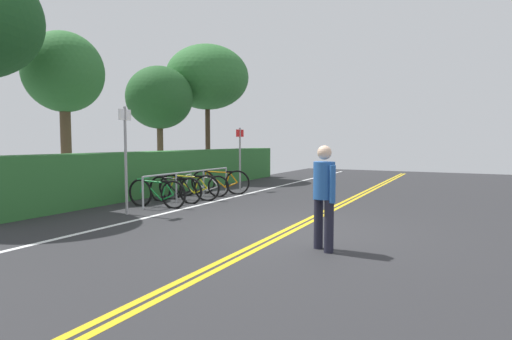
{
  "coord_description": "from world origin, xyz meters",
  "views": [
    {
      "loc": [
        -6.82,
        -2.86,
        1.63
      ],
      "look_at": [
        1.97,
        1.71,
        0.94
      ],
      "focal_mm": 28.5,
      "sensor_mm": 36.0,
      "label": 1
    }
  ],
  "objects_px": {
    "bicycle_2": "(189,187)",
    "tree_far_right": "(159,98)",
    "bike_rack": "(191,179)",
    "pedestrian": "(324,191)",
    "tree_extra": "(207,78)",
    "bicycle_1": "(175,190)",
    "sign_post_far": "(240,153)",
    "tree_mid": "(64,74)",
    "bicycle_0": "(157,193)",
    "sign_post_near": "(126,150)",
    "bicycle_4": "(220,182)",
    "bicycle_3": "(202,186)"
  },
  "relations": [
    {
      "from": "bicycle_2",
      "to": "tree_far_right",
      "type": "distance_m",
      "value": 5.43
    },
    {
      "from": "bike_rack",
      "to": "pedestrian",
      "type": "distance_m",
      "value": 6.09
    },
    {
      "from": "bike_rack",
      "to": "tree_extra",
      "type": "bearing_deg",
      "value": 29.56
    },
    {
      "from": "bicycle_1",
      "to": "pedestrian",
      "type": "bearing_deg",
      "value": -119.04
    },
    {
      "from": "bicycle_2",
      "to": "bicycle_1",
      "type": "bearing_deg",
      "value": 176.16
    },
    {
      "from": "bicycle_1",
      "to": "bicycle_2",
      "type": "relative_size",
      "value": 0.96
    },
    {
      "from": "sign_post_far",
      "to": "tree_far_right",
      "type": "distance_m",
      "value": 4.23
    },
    {
      "from": "tree_far_right",
      "to": "tree_mid",
      "type": "bearing_deg",
      "value": 177.88
    },
    {
      "from": "bicycle_0",
      "to": "bike_rack",
      "type": "bearing_deg",
      "value": 1.7
    },
    {
      "from": "bicycle_2",
      "to": "tree_far_right",
      "type": "xyz_separation_m",
      "value": [
        2.92,
        3.53,
        2.92
      ]
    },
    {
      "from": "sign_post_far",
      "to": "sign_post_near",
      "type": "bearing_deg",
      "value": 179.88
    },
    {
      "from": "bike_rack",
      "to": "bicycle_4",
      "type": "xyz_separation_m",
      "value": [
        1.46,
        -0.05,
        -0.21
      ]
    },
    {
      "from": "bike_rack",
      "to": "bicycle_1",
      "type": "relative_size",
      "value": 2.23
    },
    {
      "from": "bicycle_1",
      "to": "bicycle_4",
      "type": "height_order",
      "value": "bicycle_4"
    },
    {
      "from": "bicycle_0",
      "to": "sign_post_far",
      "type": "bearing_deg",
      "value": -1.77
    },
    {
      "from": "sign_post_far",
      "to": "bicycle_2",
      "type": "bearing_deg",
      "value": 176.17
    },
    {
      "from": "sign_post_far",
      "to": "bicycle_0",
      "type": "bearing_deg",
      "value": 178.23
    },
    {
      "from": "tree_mid",
      "to": "bicycle_3",
      "type": "bearing_deg",
      "value": -61.84
    },
    {
      "from": "bicycle_2",
      "to": "tree_mid",
      "type": "distance_m",
      "value": 5.03
    },
    {
      "from": "sign_post_far",
      "to": "tree_mid",
      "type": "relative_size",
      "value": 0.43
    },
    {
      "from": "bike_rack",
      "to": "sign_post_near",
      "type": "height_order",
      "value": "sign_post_near"
    },
    {
      "from": "bike_rack",
      "to": "bicycle_1",
      "type": "xyz_separation_m",
      "value": [
        -0.63,
        0.04,
        -0.24
      ]
    },
    {
      "from": "bicycle_1",
      "to": "bicycle_2",
      "type": "xyz_separation_m",
      "value": [
        0.56,
        -0.04,
        0.01
      ]
    },
    {
      "from": "bike_rack",
      "to": "tree_far_right",
      "type": "relative_size",
      "value": 0.86
    },
    {
      "from": "sign_post_far",
      "to": "tree_mid",
      "type": "height_order",
      "value": "tree_mid"
    },
    {
      "from": "bike_rack",
      "to": "pedestrian",
      "type": "xyz_separation_m",
      "value": [
        -3.44,
        -5.01,
        0.31
      ]
    },
    {
      "from": "tree_extra",
      "to": "bike_rack",
      "type": "bearing_deg",
      "value": -150.44
    },
    {
      "from": "tree_mid",
      "to": "sign_post_far",
      "type": "bearing_deg",
      "value": -46.5
    },
    {
      "from": "bicycle_4",
      "to": "tree_far_right",
      "type": "bearing_deg",
      "value": 68.83
    },
    {
      "from": "bike_rack",
      "to": "bicycle_4",
      "type": "bearing_deg",
      "value": -2.13
    },
    {
      "from": "bicycle_4",
      "to": "sign_post_far",
      "type": "relative_size",
      "value": 0.85
    },
    {
      "from": "sign_post_near",
      "to": "sign_post_far",
      "type": "height_order",
      "value": "sign_post_near"
    },
    {
      "from": "bike_rack",
      "to": "sign_post_far",
      "type": "distance_m",
      "value": 2.61
    },
    {
      "from": "bicycle_0",
      "to": "tree_extra",
      "type": "relative_size",
      "value": 0.3
    },
    {
      "from": "pedestrian",
      "to": "tree_far_right",
      "type": "relative_size",
      "value": 0.35
    },
    {
      "from": "pedestrian",
      "to": "tree_mid",
      "type": "relative_size",
      "value": 0.33
    },
    {
      "from": "bicycle_0",
      "to": "sign_post_far",
      "type": "xyz_separation_m",
      "value": [
        3.98,
        -0.12,
        0.92
      ]
    },
    {
      "from": "bicycle_3",
      "to": "pedestrian",
      "type": "distance_m",
      "value": 6.67
    },
    {
      "from": "bike_rack",
      "to": "tree_extra",
      "type": "xyz_separation_m",
      "value": [
        5.21,
        2.95,
        3.74
      ]
    },
    {
      "from": "sign_post_near",
      "to": "tree_extra",
      "type": "distance_m",
      "value": 8.87
    },
    {
      "from": "bicycle_0",
      "to": "bicycle_4",
      "type": "height_order",
      "value": "bicycle_4"
    },
    {
      "from": "tree_mid",
      "to": "tree_extra",
      "type": "relative_size",
      "value": 0.85
    },
    {
      "from": "sign_post_near",
      "to": "tree_far_right",
      "type": "relative_size",
      "value": 0.54
    },
    {
      "from": "bicycle_2",
      "to": "tree_mid",
      "type": "bearing_deg",
      "value": 106.23
    },
    {
      "from": "bicycle_1",
      "to": "bicycle_2",
      "type": "bearing_deg",
      "value": -3.84
    },
    {
      "from": "bicycle_1",
      "to": "sign_post_far",
      "type": "relative_size",
      "value": 0.83
    },
    {
      "from": "bicycle_3",
      "to": "bicycle_2",
      "type": "bearing_deg",
      "value": -170.57
    },
    {
      "from": "bicycle_2",
      "to": "sign_post_far",
      "type": "xyz_separation_m",
      "value": [
        2.58,
        -0.17,
        0.91
      ]
    },
    {
      "from": "bicycle_3",
      "to": "tree_far_right",
      "type": "xyz_separation_m",
      "value": [
        2.1,
        3.39,
        2.97
      ]
    },
    {
      "from": "bicycle_0",
      "to": "sign_post_near",
      "type": "xyz_separation_m",
      "value": [
        -1.12,
        -0.11,
        1.09
      ]
    }
  ]
}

